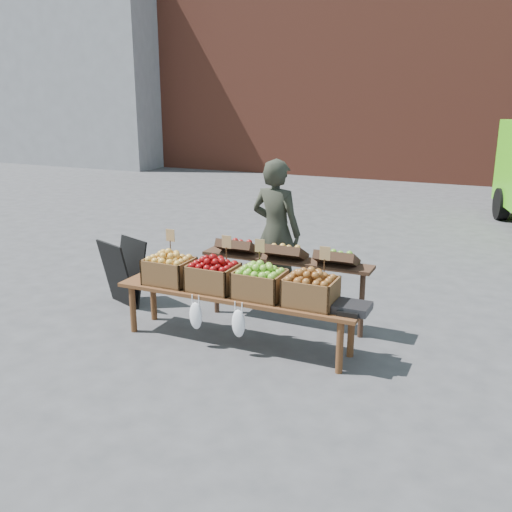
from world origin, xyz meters
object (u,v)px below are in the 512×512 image
at_px(vendor, 276,232).
at_px(crate_russet_pears, 213,277).
at_px(crate_golden_apples, 169,271).
at_px(weighing_scale, 352,308).
at_px(back_table, 285,282).
at_px(crate_green_apples, 311,292).
at_px(crate_red_apples, 260,284).
at_px(display_bench, 236,318).
at_px(chalkboard_sign, 123,272).

bearing_deg(vendor, crate_russet_pears, 91.49).
distance_m(crate_golden_apples, weighing_scale, 2.08).
bearing_deg(crate_russet_pears, back_table, 52.98).
bearing_deg(crate_green_apples, crate_red_apples, 180.00).
relative_size(back_table, crate_red_apples, 4.20).
xyz_separation_m(vendor, weighing_scale, (1.38, -1.38, -0.31)).
distance_m(display_bench, crate_golden_apples, 0.93).
bearing_deg(back_table, display_bench, -110.41).
height_order(display_bench, weighing_scale, weighing_scale).
xyz_separation_m(chalkboard_sign, display_bench, (1.84, -0.48, -0.14)).
bearing_deg(crate_russet_pears, crate_golden_apples, 180.00).
height_order(chalkboard_sign, back_table, back_table).
height_order(crate_russet_pears, crate_green_apples, same).
bearing_deg(display_bench, weighing_scale, 0.00).
xyz_separation_m(display_bench, crate_russet_pears, (-0.27, 0.00, 0.42)).
height_order(chalkboard_sign, display_bench, chalkboard_sign).
distance_m(vendor, chalkboard_sign, 2.00).
relative_size(chalkboard_sign, crate_golden_apples, 1.70).
xyz_separation_m(vendor, crate_red_apples, (0.40, -1.38, -0.21)).
bearing_deg(back_table, vendor, 120.87).
relative_size(display_bench, crate_red_apples, 5.40).
bearing_deg(crate_red_apples, weighing_scale, 0.00).
distance_m(crate_golden_apples, crate_red_apples, 1.10).
height_order(crate_golden_apples, crate_green_apples, same).
bearing_deg(crate_golden_apples, back_table, 33.38).
bearing_deg(crate_green_apples, back_table, 127.73).
xyz_separation_m(vendor, display_bench, (0.13, -1.38, -0.64)).
distance_m(back_table, weighing_scale, 1.22).
bearing_deg(crate_golden_apples, display_bench, 0.00).
relative_size(back_table, display_bench, 0.78).
bearing_deg(crate_red_apples, vendor, 106.25).
relative_size(chalkboard_sign, weighing_scale, 2.50).
bearing_deg(crate_russet_pears, display_bench, 0.00).
bearing_deg(weighing_scale, back_table, 143.75).
distance_m(chalkboard_sign, crate_russet_pears, 1.66).
relative_size(crate_golden_apples, weighing_scale, 1.47).
relative_size(vendor, crate_golden_apples, 3.68).
bearing_deg(display_bench, back_table, 69.59).
height_order(display_bench, crate_golden_apples, crate_golden_apples).
height_order(crate_green_apples, weighing_scale, crate_green_apples).
bearing_deg(weighing_scale, crate_golden_apples, 180.00).
bearing_deg(crate_green_apples, weighing_scale, 0.00).
xyz_separation_m(chalkboard_sign, weighing_scale, (3.09, -0.48, 0.19)).
distance_m(crate_red_apples, weighing_scale, 0.98).
relative_size(crate_russet_pears, weighing_scale, 1.47).
bearing_deg(crate_green_apples, vendor, 124.58).
bearing_deg(crate_golden_apples, crate_red_apples, 0.00).
xyz_separation_m(back_table, crate_russet_pears, (-0.54, -0.72, 0.19)).
distance_m(display_bench, crate_russet_pears, 0.51).
relative_size(vendor, chalkboard_sign, 2.17).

